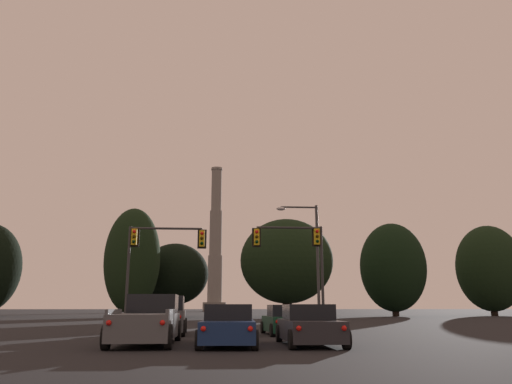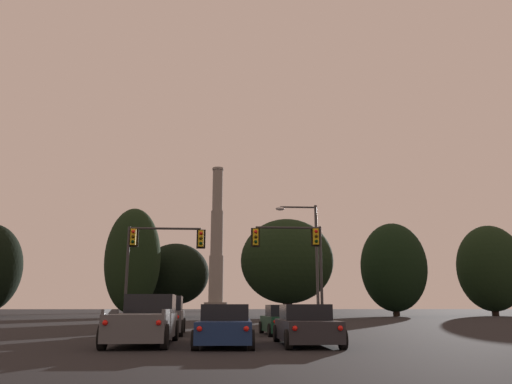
{
  "view_description": "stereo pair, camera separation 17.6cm",
  "coord_description": "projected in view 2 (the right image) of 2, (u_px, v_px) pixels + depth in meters",
  "views": [
    {
      "loc": [
        -0.31,
        -2.72,
        1.34
      ],
      "look_at": [
        3.45,
        49.29,
        13.37
      ],
      "focal_mm": 35.0,
      "sensor_mm": 36.0,
      "label": 1
    },
    {
      "loc": [
        -0.14,
        -2.73,
        1.34
      ],
      "look_at": [
        3.45,
        49.29,
        13.37
      ],
      "focal_mm": 35.0,
      "sensor_mm": 36.0,
      "label": 2
    }
  ],
  "objects": [
    {
      "name": "treeline_center_right",
      "position": [
        491.0,
        268.0,
        77.26
      ],
      "size": [
        10.2,
        9.18,
        13.83
      ],
      "color": "black",
      "rests_on": "ground_plane"
    },
    {
      "name": "sedan_right_lane_second",
      "position": [
        306.0,
        326.0,
        17.94
      ],
      "size": [
        2.01,
        4.72,
        1.43
      ],
      "rotation": [
        0.0,
        0.0,
        -0.01
      ],
      "color": "#232328",
      "rests_on": "ground_plane"
    },
    {
      "name": "treeline_left_mid",
      "position": [
        176.0,
        274.0,
        71.19
      ],
      "size": [
        9.49,
        8.54,
        10.25
      ],
      "color": "black",
      "rests_on": "ground_plane"
    },
    {
      "name": "treeline_far_left",
      "position": [
        394.0,
        267.0,
        73.33
      ],
      "size": [
        9.65,
        8.69,
        13.52
      ],
      "color": "black",
      "rests_on": "ground_plane"
    },
    {
      "name": "smokestack",
      "position": [
        216.0,
        253.0,
        150.54
      ],
      "size": [
        6.91,
        6.91,
        43.85
      ],
      "color": "slate",
      "rests_on": "ground_plane"
    },
    {
      "name": "traffic_light_overhead_left",
      "position": [
        153.0,
        250.0,
        31.89
      ],
      "size": [
        5.09,
        0.5,
        6.38
      ],
      "color": "#2D2D30",
      "rests_on": "ground_plane"
    },
    {
      "name": "pickup_truck_left_lane_second",
      "position": [
        145.0,
        322.0,
        18.43
      ],
      "size": [
        2.23,
        5.52,
        1.82
      ],
      "rotation": [
        0.0,
        0.0,
        0.01
      ],
      "color": "#4C4F54",
      "rests_on": "ground_plane"
    },
    {
      "name": "hatchback_right_lane_front",
      "position": [
        283.0,
        321.0,
        24.39
      ],
      "size": [
        2.09,
        4.18,
        1.44
      ],
      "rotation": [
        0.0,
        0.0,
        0.05
      ],
      "color": "#0F3823",
      "rests_on": "ground_plane"
    },
    {
      "name": "sedan_center_lane_second",
      "position": [
        225.0,
        326.0,
        17.63
      ],
      "size": [
        2.15,
        4.76,
        1.43
      ],
      "rotation": [
        0.0,
        0.0,
        -0.04
      ],
      "color": "navy",
      "rests_on": "ground_plane"
    },
    {
      "name": "street_lamp",
      "position": [
        310.0,
        251.0,
        34.53
      ],
      "size": [
        2.95,
        0.36,
        8.35
      ],
      "color": "#38383A",
      "rests_on": "ground_plane"
    },
    {
      "name": "treeline_far_right",
      "position": [
        287.0,
        261.0,
        64.63
      ],
      "size": [
        12.01,
        10.81,
        12.6
      ],
      "color": "black",
      "rests_on": "ground_plane"
    },
    {
      "name": "suv_left_lane_front",
      "position": [
        163.0,
        316.0,
        24.72
      ],
      "size": [
        2.3,
        4.98,
        1.86
      ],
      "rotation": [
        0.0,
        0.0,
        0.04
      ],
      "color": "#4C4F54",
      "rests_on": "ground_plane"
    },
    {
      "name": "traffic_light_overhead_right",
      "position": [
        298.0,
        250.0,
        32.11
      ],
      "size": [
        4.7,
        0.5,
        6.46
      ],
      "color": "#2D2D30",
      "rests_on": "ground_plane"
    },
    {
      "name": "treeline_right_mid",
      "position": [
        133.0,
        260.0,
        64.21
      ],
      "size": [
        7.11,
        6.4,
        13.96
      ],
      "color": "black",
      "rests_on": "ground_plane"
    }
  ]
}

